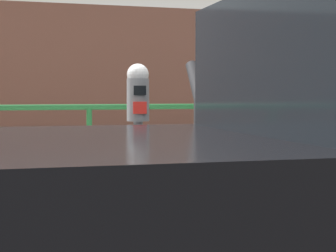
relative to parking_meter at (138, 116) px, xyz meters
name	(u,v)px	position (x,y,z in m)	size (l,w,h in m)	color
sidewalk_curb	(109,231)	(-0.07, 0.83, -1.07)	(36.00, 2.61, 0.13)	#9E9B93
parking_meter	(138,116)	(0.00, 0.00, 0.00)	(0.17, 0.18, 1.39)	slate
pedestrian_at_meter	(223,130)	(0.66, -0.05, -0.11)	(0.61, 0.49, 1.58)	brown
background_railing	(89,133)	(-0.07, 1.96, -0.26)	(24.06, 0.06, 1.05)	#1E602D
backdrop_wall	(57,89)	(-0.07, 5.53, 0.25)	(32.00, 0.50, 2.77)	brown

